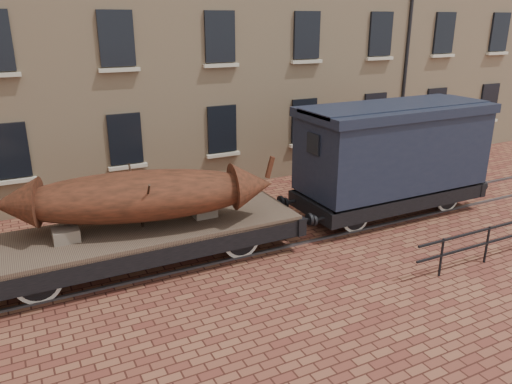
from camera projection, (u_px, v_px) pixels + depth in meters
name	position (u px, v px, depth m)	size (l,w,h in m)	color
ground	(260.00, 241.00, 14.20)	(90.00, 90.00, 0.00)	brown
rail_track	(260.00, 240.00, 14.19)	(30.00, 1.52, 0.06)	#59595E
flatcar_wagon	(140.00, 235.00, 12.47)	(9.10, 2.47, 1.37)	brown
iron_boat	(140.00, 195.00, 12.16)	(6.75, 3.12, 1.62)	#5F2A18
goods_van	(394.00, 147.00, 15.46)	(6.85, 2.50, 3.54)	black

